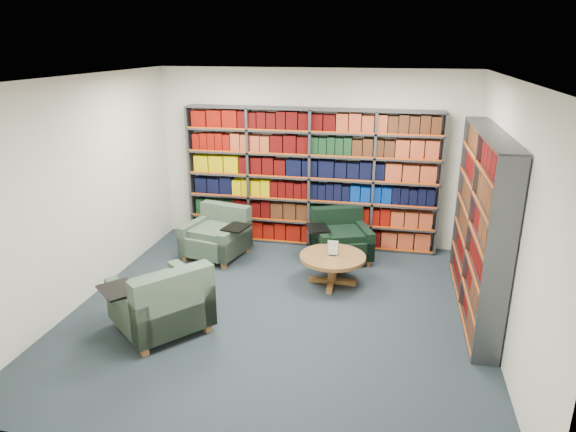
% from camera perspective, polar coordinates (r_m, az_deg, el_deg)
% --- Properties ---
extents(room_shell, '(5.02, 5.02, 2.82)m').
position_cam_1_polar(room_shell, '(5.91, -1.19, 1.38)').
color(room_shell, black).
rests_on(room_shell, ground).
extents(bookshelf_back, '(4.00, 0.28, 2.20)m').
position_cam_1_polar(bookshelf_back, '(8.21, 2.49, 4.15)').
color(bookshelf_back, '#47494F').
rests_on(bookshelf_back, ground).
extents(bookshelf_right, '(0.28, 2.50, 2.20)m').
position_cam_1_polar(bookshelf_right, '(6.53, 20.56, -0.95)').
color(bookshelf_right, '#47494F').
rests_on(bookshelf_right, ground).
extents(chair_teal_left, '(1.07, 1.00, 0.76)m').
position_cam_1_polar(chair_teal_left, '(8.05, -7.71, -2.23)').
color(chair_teal_left, '#002630').
rests_on(chair_teal_left, ground).
extents(chair_green_right, '(1.08, 1.04, 0.73)m').
position_cam_1_polar(chair_green_right, '(7.94, 5.77, -2.52)').
color(chair_green_right, black).
rests_on(chair_green_right, ground).
extents(chair_teal_front, '(1.31, 1.31, 0.85)m').
position_cam_1_polar(chair_teal_front, '(6.06, -13.64, -9.61)').
color(chair_teal_front, '#002630').
rests_on(chair_teal_front, ground).
extents(coffee_table, '(0.90, 0.90, 0.63)m').
position_cam_1_polar(coffee_table, '(7.03, 4.97, -5.03)').
color(coffee_table, olive).
rests_on(coffee_table, ground).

